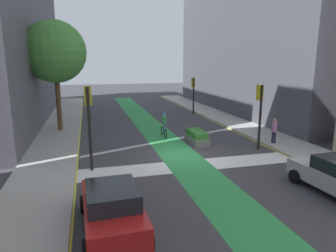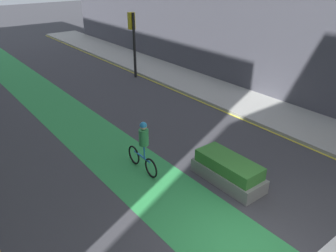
{
  "view_description": "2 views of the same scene",
  "coord_description": "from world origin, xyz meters",
  "px_view_note": "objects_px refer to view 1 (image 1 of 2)",
  "views": [
    {
      "loc": [
        -5.2,
        -16.56,
        5.48
      ],
      "look_at": [
        -0.4,
        1.44,
        1.49
      ],
      "focal_mm": 32.18,
      "sensor_mm": 36.0,
      "label": 1
    },
    {
      "loc": [
        -5.2,
        -3.66,
        6.37
      ],
      "look_at": [
        0.78,
        4.01,
        1.67
      ],
      "focal_mm": 36.16,
      "sensor_mm": 36.0,
      "label": 2
    }
  ],
  "objects_px": {
    "pedestrian_sidewalk_right_a": "(274,130)",
    "street_tree_near": "(55,52)",
    "traffic_signal_near_left": "(89,112)",
    "traffic_signal_near_right": "(260,104)",
    "median_planter": "(197,137)",
    "car_red_left_near": "(112,207)",
    "traffic_signal_far_right": "(193,89)",
    "cyclist_in_lane": "(164,124)"
  },
  "relations": [
    {
      "from": "traffic_signal_near_left",
      "to": "median_planter",
      "type": "distance_m",
      "value": 8.35
    },
    {
      "from": "pedestrian_sidewalk_right_a",
      "to": "street_tree_near",
      "type": "height_order",
      "value": "street_tree_near"
    },
    {
      "from": "traffic_signal_near_right",
      "to": "traffic_signal_far_right",
      "type": "relative_size",
      "value": 1.07
    },
    {
      "from": "pedestrian_sidewalk_right_a",
      "to": "median_planter",
      "type": "relative_size",
      "value": 0.69
    },
    {
      "from": "pedestrian_sidewalk_right_a",
      "to": "traffic_signal_near_left",
      "type": "bearing_deg",
      "value": -172.03
    },
    {
      "from": "car_red_left_near",
      "to": "cyclist_in_lane",
      "type": "xyz_separation_m",
      "value": [
        4.74,
        11.77,
        0.17
      ]
    },
    {
      "from": "traffic_signal_near_left",
      "to": "traffic_signal_far_right",
      "type": "xyz_separation_m",
      "value": [
        10.82,
        14.8,
        -0.32
      ]
    },
    {
      "from": "traffic_signal_near_right",
      "to": "median_planter",
      "type": "distance_m",
      "value": 4.72
    },
    {
      "from": "cyclist_in_lane",
      "to": "traffic_signal_far_right",
      "type": "bearing_deg",
      "value": 58.83
    },
    {
      "from": "street_tree_near",
      "to": "pedestrian_sidewalk_right_a",
      "type": "bearing_deg",
      "value": -29.17
    },
    {
      "from": "traffic_signal_near_right",
      "to": "traffic_signal_near_left",
      "type": "distance_m",
      "value": 10.42
    },
    {
      "from": "traffic_signal_near_left",
      "to": "median_planter",
      "type": "height_order",
      "value": "traffic_signal_near_left"
    },
    {
      "from": "street_tree_near",
      "to": "median_planter",
      "type": "distance_m",
      "value": 12.54
    },
    {
      "from": "traffic_signal_far_right",
      "to": "median_planter",
      "type": "height_order",
      "value": "traffic_signal_far_right"
    },
    {
      "from": "traffic_signal_near_right",
      "to": "street_tree_near",
      "type": "relative_size",
      "value": 0.48
    },
    {
      "from": "cyclist_in_lane",
      "to": "traffic_signal_near_right",
      "type": "bearing_deg",
      "value": -41.82
    },
    {
      "from": "traffic_signal_near_left",
      "to": "cyclist_in_lane",
      "type": "bearing_deg",
      "value": 47.01
    },
    {
      "from": "car_red_left_near",
      "to": "pedestrian_sidewalk_right_a",
      "type": "relative_size",
      "value": 2.56
    },
    {
      "from": "cyclist_in_lane",
      "to": "median_planter",
      "type": "distance_m",
      "value": 2.86
    },
    {
      "from": "street_tree_near",
      "to": "car_red_left_near",
      "type": "bearing_deg",
      "value": -79.71
    },
    {
      "from": "traffic_signal_far_right",
      "to": "street_tree_near",
      "type": "bearing_deg",
      "value": -158.08
    },
    {
      "from": "traffic_signal_near_left",
      "to": "pedestrian_sidewalk_right_a",
      "type": "bearing_deg",
      "value": 7.97
    },
    {
      "from": "traffic_signal_near_right",
      "to": "traffic_signal_near_left",
      "type": "height_order",
      "value": "traffic_signal_near_left"
    },
    {
      "from": "traffic_signal_near_right",
      "to": "median_planter",
      "type": "relative_size",
      "value": 1.68
    },
    {
      "from": "car_red_left_near",
      "to": "traffic_signal_far_right",
      "type": "bearing_deg",
      "value": 63.86
    },
    {
      "from": "median_planter",
      "to": "pedestrian_sidewalk_right_a",
      "type": "bearing_deg",
      "value": -21.52
    },
    {
      "from": "cyclist_in_lane",
      "to": "median_planter",
      "type": "bearing_deg",
      "value": -50.4
    },
    {
      "from": "median_planter",
      "to": "car_red_left_near",
      "type": "bearing_deg",
      "value": -124.17
    },
    {
      "from": "cyclist_in_lane",
      "to": "street_tree_near",
      "type": "relative_size",
      "value": 0.22
    },
    {
      "from": "traffic_signal_near_right",
      "to": "street_tree_near",
      "type": "bearing_deg",
      "value": 146.47
    },
    {
      "from": "traffic_signal_near_right",
      "to": "median_planter",
      "type": "height_order",
      "value": "traffic_signal_near_right"
    },
    {
      "from": "traffic_signal_far_right",
      "to": "street_tree_near",
      "type": "xyz_separation_m",
      "value": [
        -13.07,
        -5.26,
        3.51
      ]
    },
    {
      "from": "traffic_signal_near_left",
      "to": "traffic_signal_near_right",
      "type": "bearing_deg",
      "value": 6.5
    },
    {
      "from": "traffic_signal_near_left",
      "to": "street_tree_near",
      "type": "relative_size",
      "value": 0.51
    },
    {
      "from": "median_planter",
      "to": "street_tree_near",
      "type": "bearing_deg",
      "value": 147.32
    },
    {
      "from": "traffic_signal_far_right",
      "to": "car_red_left_near",
      "type": "bearing_deg",
      "value": -116.14
    },
    {
      "from": "traffic_signal_near_right",
      "to": "traffic_signal_near_left",
      "type": "xyz_separation_m",
      "value": [
        -10.36,
        -1.18,
        0.15
      ]
    },
    {
      "from": "car_red_left_near",
      "to": "pedestrian_sidewalk_right_a",
      "type": "bearing_deg",
      "value": 34.42
    },
    {
      "from": "pedestrian_sidewalk_right_a",
      "to": "street_tree_near",
      "type": "xyz_separation_m",
      "value": [
        -14.11,
        7.88,
        5.2
      ]
    },
    {
      "from": "traffic_signal_near_right",
      "to": "traffic_signal_far_right",
      "type": "xyz_separation_m",
      "value": [
        0.46,
        13.62,
        -0.18
      ]
    },
    {
      "from": "traffic_signal_near_left",
      "to": "pedestrian_sidewalk_right_a",
      "type": "relative_size",
      "value": 2.58
    },
    {
      "from": "car_red_left_near",
      "to": "street_tree_near",
      "type": "bearing_deg",
      "value": 100.29
    }
  ]
}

